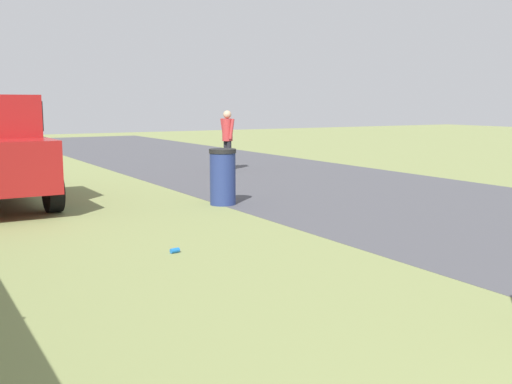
% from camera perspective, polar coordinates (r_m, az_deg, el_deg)
% --- Properties ---
extents(trash_bin, '(0.52, 0.52, 1.08)m').
position_cam_1_polar(trash_bin, '(11.65, -3.15, 1.45)').
color(trash_bin, navy).
rests_on(trash_bin, ground).
extents(pedestrian, '(0.48, 0.30, 1.73)m').
position_cam_1_polar(pedestrian, '(17.59, -2.71, 5.31)').
color(pedestrian, black).
rests_on(pedestrian, ground).
extents(litter_can_midfield_b, '(0.08, 0.13, 0.07)m').
position_cam_1_polar(litter_can_midfield_b, '(8.03, -7.64, -5.47)').
color(litter_can_midfield_b, blue).
rests_on(litter_can_midfield_b, ground).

